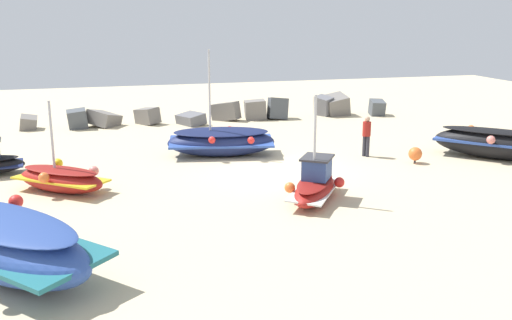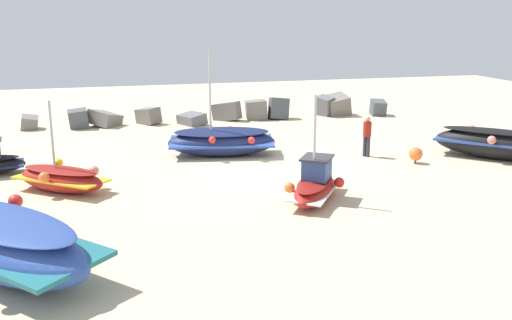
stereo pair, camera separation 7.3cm
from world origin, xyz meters
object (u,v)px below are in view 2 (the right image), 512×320
Objects in this scene: fishing_boat_4 at (315,185)px; fishing_boat_5 at (61,178)px; fishing_boat_3 at (0,242)px; fishing_boat_2 at (222,141)px; mooring_buoy_0 at (416,154)px; person_walking at (367,133)px; fishing_boat_1 at (495,143)px.

fishing_boat_5 is at bearing 102.90° from fishing_boat_4.
fishing_boat_4 reaches higher than fishing_boat_5.
fishing_boat_4 is at bearing 69.53° from fishing_boat_3.
mooring_buoy_0 is at bearing -14.33° from fishing_boat_2.
person_walking is (3.87, 4.62, 0.46)m from fishing_boat_4.
fishing_boat_1 is 15.91m from fishing_boat_5.
fishing_boat_5 is (-5.86, -3.41, -0.14)m from fishing_boat_2.
fishing_boat_5 is at bearing 130.41° from fishing_boat_3.
fishing_boat_5 reaches higher than fishing_boat_3.
fishing_boat_4 is at bearing -65.65° from fishing_boat_2.
fishing_boat_5 is at bearing -139.23° from fishing_boat_2.
fishing_boat_1 is 0.96× the size of fishing_boat_2.
fishing_boat_2 is at bearing 103.36° from fishing_boat_3.
fishing_boat_2 is at bearing 155.08° from mooring_buoy_0.
fishing_boat_5 is (-7.40, 2.88, -0.03)m from fishing_boat_4.
fishing_boat_1 is 1.36× the size of fishing_boat_5.
fishing_boat_4 is at bearing -114.25° from fishing_boat_1.
fishing_boat_1 is 10.55m from fishing_boat_2.
person_walking is at bearing 132.08° from mooring_buoy_0.
fishing_boat_4 is 6.05m from person_walking.
mooring_buoy_0 is at bearing 74.09° from fishing_boat_3.
fishing_boat_2 reaches higher than fishing_boat_1.
fishing_boat_3 is 1.69× the size of fishing_boat_5.
fishing_boat_4 reaches higher than fishing_boat_1.
fishing_boat_5 is (-15.90, -0.19, -0.20)m from fishing_boat_1.
fishing_boat_2 is at bearing -50.00° from person_walking.
fishing_boat_3 is at bearing 144.38° from fishing_boat_4.
fishing_boat_5 is 12.59m from mooring_buoy_0.
fishing_boat_3 is (-16.84, -6.13, 0.09)m from fishing_boat_1.
fishing_boat_3 is 8.88m from fishing_boat_4.
fishing_boat_2 is (-10.05, 3.22, -0.06)m from fishing_boat_1.
fishing_boat_2 is 2.80× the size of person_walking.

